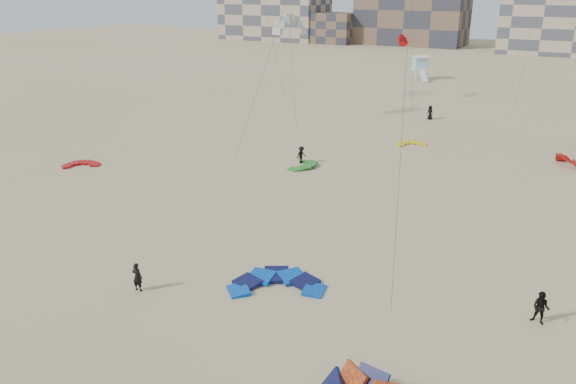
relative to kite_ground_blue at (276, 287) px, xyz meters
The scene contains 16 objects.
ground 5.69m from the kite_ground_blue, 128.58° to the right, with size 320.00×320.00×0.00m, color tan.
kite_ground_blue is the anchor object (origin of this frame).
kite_ground_red 27.76m from the kite_ground_blue, 158.87° to the left, with size 2.85×3.02×0.41m, color red, non-canonical shape.
kite_ground_green 21.23m from the kite_ground_blue, 113.75° to the left, with size 3.12×3.29×0.62m, color green, non-canonical shape.
kite_ground_red_far 33.38m from the kite_ground_blue, 68.99° to the left, with size 2.81×2.49×1.64m, color red, non-canonical shape.
kite_ground_yellow 31.13m from the kite_ground_blue, 94.42° to the left, with size 2.76×2.90×0.41m, color yellow, non-canonical shape.
kitesurfer_main 7.29m from the kite_ground_blue, 147.88° to the right, with size 0.58×0.38×1.60m, color black.
kitesurfer_b 13.00m from the kite_ground_blue, 13.69° to the left, with size 0.80×0.63×1.65m, color black.
kitesurfer_c 22.15m from the kite_ground_blue, 114.34° to the left, with size 1.01×0.58×1.56m, color black.
kitesurfer_e 43.37m from the kite_ground_blue, 95.16° to the left, with size 0.81×0.53×1.65m, color black.
kite_fly_grey 40.69m from the kite_ground_blue, 117.79° to the left, with size 6.99×9.11×11.00m.
kite_fly_red 54.53m from the kite_ground_blue, 101.70° to the left, with size 3.35×3.25×8.17m.
lifeguard_tower_far 73.75m from the kite_ground_blue, 100.90° to the left, with size 3.73×5.74×3.81m.
condo_west_a 145.68m from the kite_ground_blue, 120.36° to the left, with size 30.00×15.00×14.00m, color tan.
condo_west_b 134.13m from the kite_ground_blue, 104.52° to the left, with size 28.00×14.00×18.00m, color brown.
condo_fill_left 134.72m from the kite_ground_blue, 113.43° to the left, with size 12.00×10.00×8.00m, color brown.
Camera 1 is at (16.83, -18.20, 15.07)m, focal length 35.00 mm.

